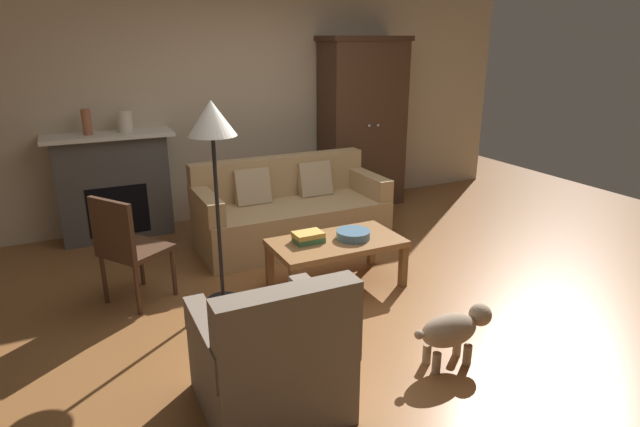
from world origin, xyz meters
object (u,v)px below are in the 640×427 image
at_px(mantel_vase_terracotta, 87,122).
at_px(side_chair_wooden, 126,244).
at_px(mantel_vase_cream, 125,121).
at_px(armchair_near_left, 272,362).
at_px(fruit_bowl, 353,235).
at_px(fireplace, 114,185).
at_px(dog, 453,330).
at_px(floor_lamp, 212,131).
at_px(couch, 290,213).
at_px(book_stack, 308,237).
at_px(coffee_table, 336,246).
at_px(armoire, 362,123).

bearing_deg(mantel_vase_terracotta, side_chair_wooden, -86.53).
height_order(mantel_vase_cream, armchair_near_left, mantel_vase_cream).
bearing_deg(fruit_bowl, fireplace, 128.63).
height_order(mantel_vase_terracotta, dog, mantel_vase_terracotta).
bearing_deg(mantel_vase_terracotta, floor_lamp, -68.42).
bearing_deg(side_chair_wooden, fruit_bowl, -14.75).
bearing_deg(fruit_bowl, couch, 94.97).
xyz_separation_m(fireplace, book_stack, (1.31, -2.02, -0.10)).
height_order(couch, armchair_near_left, armchair_near_left).
bearing_deg(book_stack, mantel_vase_cream, 119.51).
bearing_deg(dog, coffee_table, 96.31).
bearing_deg(book_stack, floor_lamp, 173.98).
relative_size(mantel_vase_terracotta, armchair_near_left, 0.29).
relative_size(fruit_bowl, mantel_vase_terracotta, 1.14).
bearing_deg(fireplace, dog, -63.77).
bearing_deg(floor_lamp, armoire, 38.20).
bearing_deg(armchair_near_left, side_chair_wooden, 107.95).
bearing_deg(side_chair_wooden, armchair_near_left, -72.05).
bearing_deg(floor_lamp, couch, 44.06).
bearing_deg(mantel_vase_terracotta, armchair_near_left, -78.95).
bearing_deg(fireplace, armchair_near_left, -82.00).
xyz_separation_m(fireplace, mantel_vase_terracotta, (-0.18, -0.02, 0.68)).
height_order(mantel_vase_cream, dog, mantel_vase_cream).
height_order(book_stack, armchair_near_left, armchair_near_left).
distance_m(couch, coffee_table, 1.12).
bearing_deg(armchair_near_left, mantel_vase_terracotta, 101.05).
xyz_separation_m(couch, armchair_near_left, (-1.12, -2.39, -0.00)).
bearing_deg(side_chair_wooden, fireplace, 87.18).
bearing_deg(mantel_vase_terracotta, fireplace, 5.69).
bearing_deg(mantel_vase_cream, side_chair_wooden, -99.11).
distance_m(mantel_vase_cream, armchair_near_left, 3.47).
height_order(fruit_bowl, mantel_vase_terracotta, mantel_vase_terracotta).
height_order(couch, side_chair_wooden, side_chair_wooden).
height_order(fireplace, mantel_vase_terracotta, mantel_vase_terracotta).
relative_size(fireplace, mantel_vase_terracotta, 4.97).
bearing_deg(armoire, fruit_bowl, -121.78).
relative_size(mantel_vase_cream, armchair_near_left, 0.25).
distance_m(mantel_vase_cream, dog, 3.86).
bearing_deg(armchair_near_left, fireplace, 98.00).
height_order(fireplace, mantel_vase_cream, mantel_vase_cream).
bearing_deg(floor_lamp, fireplace, 106.66).
distance_m(book_stack, armchair_near_left, 1.58).
bearing_deg(book_stack, mantel_vase_terracotta, 126.72).
distance_m(mantel_vase_cream, floor_lamp, 1.97).
bearing_deg(couch, side_chair_wooden, -157.84).
bearing_deg(coffee_table, fruit_bowl, -10.65).
xyz_separation_m(fruit_bowl, dog, (0.00, -1.32, -0.21)).
relative_size(armoire, mantel_vase_cream, 9.44).
distance_m(fruit_bowl, mantel_vase_terracotta, 2.92).
xyz_separation_m(mantel_vase_terracotta, mantel_vase_cream, (0.36, 0.00, -0.02)).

